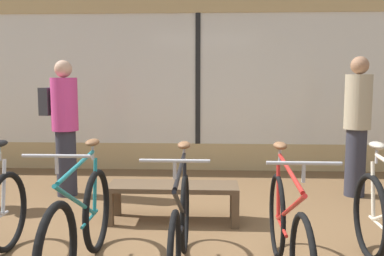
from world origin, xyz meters
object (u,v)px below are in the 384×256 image
at_px(bicycle_center_left, 80,226).
at_px(customer_near_rack, 64,123).
at_px(bicycle_center_right, 287,232).
at_px(bicycle_center, 181,228).
at_px(display_bench, 173,191).
at_px(customer_by_window, 357,121).

distance_m(bicycle_center_left, customer_near_rack, 2.51).
bearing_deg(bicycle_center_right, bicycle_center, 173.94).
bearing_deg(bicycle_center, customer_near_rack, 126.88).
bearing_deg(bicycle_center, bicycle_center_right, -6.06).
xyz_separation_m(bicycle_center_right, display_bench, (-0.98, 1.39, -0.07)).
height_order(bicycle_center, bicycle_center_right, bicycle_center_right).
bearing_deg(display_bench, bicycle_center, -82.23).
height_order(display_bench, customer_by_window, customer_by_window).
relative_size(bicycle_center_left, bicycle_center, 1.00).
bearing_deg(bicycle_center, customer_by_window, 48.99).
height_order(customer_near_rack, customer_by_window, customer_by_window).
bearing_deg(customer_near_rack, bicycle_center_right, -43.17).
distance_m(bicycle_center_right, customer_by_window, 2.91).
bearing_deg(customer_near_rack, display_bench, -32.36).
distance_m(bicycle_center_left, display_bench, 1.44).
xyz_separation_m(bicycle_center_left, display_bench, (0.61, 1.30, -0.06)).
xyz_separation_m(bicycle_center_right, customer_near_rack, (-2.50, 2.35, 0.55)).
distance_m(bicycle_center_left, bicycle_center, 0.79).
height_order(bicycle_center, customer_by_window, customer_by_window).
bearing_deg(customer_by_window, bicycle_center_right, -117.53).
relative_size(bicycle_center_left, bicycle_center_right, 0.96).
height_order(bicycle_center_left, display_bench, bicycle_center_left).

